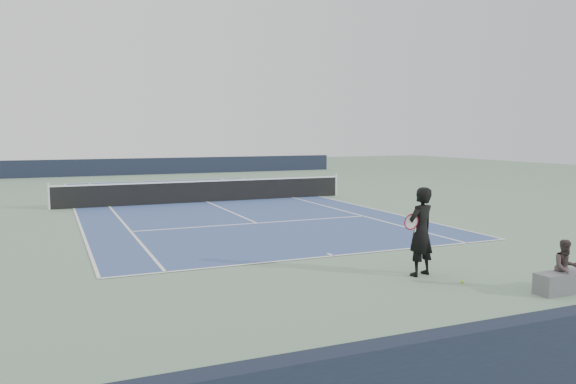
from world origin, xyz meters
name	(u,v)px	position (x,y,z in m)	size (l,w,h in m)	color
ground	(207,202)	(0.00, 0.00, 0.00)	(80.00, 80.00, 0.00)	gray
court_surface	(207,202)	(0.00, 0.00, 0.01)	(10.97, 23.77, 0.01)	#384F84
tennis_net	(207,191)	(0.00, 0.00, 0.50)	(12.90, 0.10, 1.07)	silver
windscreen_far	(143,166)	(0.00, 17.88, 0.60)	(30.00, 0.25, 1.20)	black
tennis_player	(421,232)	(0.82, -14.25, 0.95)	(0.86, 0.68, 1.89)	black
tennis_ball	(462,282)	(1.23, -15.10, 0.03)	(0.06, 0.06, 0.06)	#B2D72C
spectator_bench	(565,274)	(2.58, -16.40, 0.35)	(1.31, 0.77, 1.07)	slate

